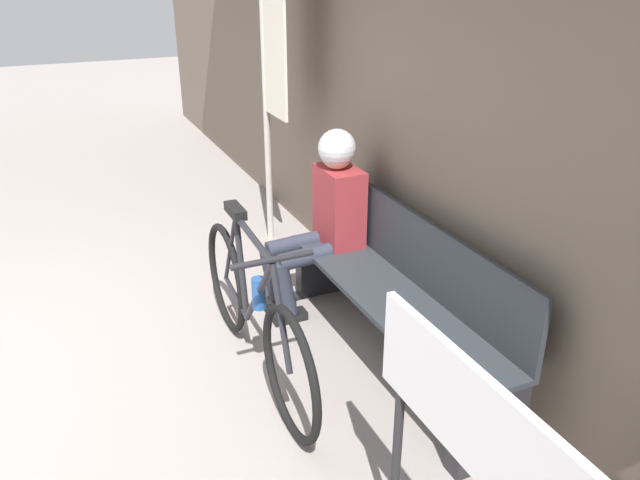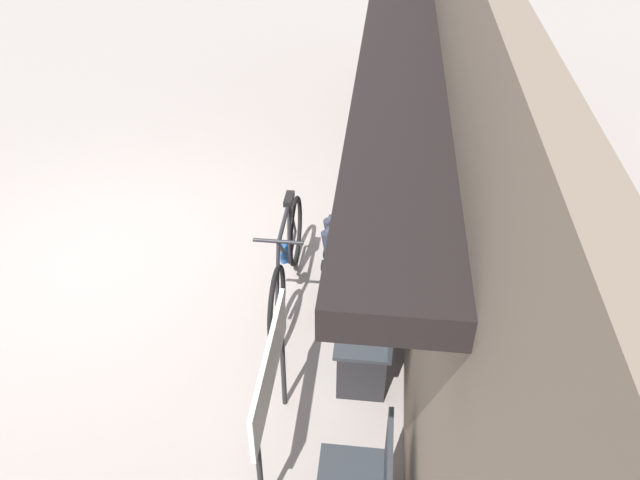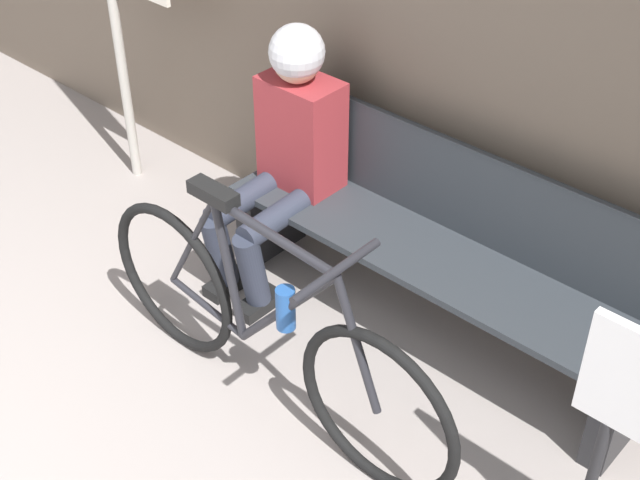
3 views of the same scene
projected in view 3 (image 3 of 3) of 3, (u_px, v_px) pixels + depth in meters
The scene contains 3 objects.
park_bench_near at pixel (437, 252), 3.58m from camera, with size 1.86×0.42×0.83m.
bicycle at pixel (266, 332), 3.24m from camera, with size 1.71×0.40×0.90m.
person_seated at pixel (286, 143), 3.73m from camera, with size 0.34×0.61×1.17m.
Camera 3 is at (2.10, -0.02, 2.58)m, focal length 50.00 mm.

